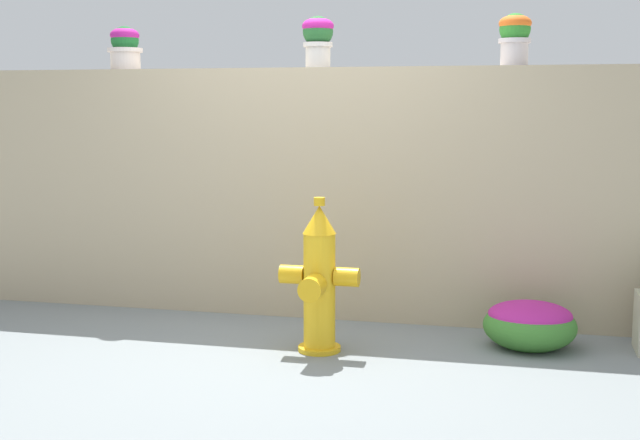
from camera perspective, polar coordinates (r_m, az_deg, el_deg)
ground_plane at (r=5.11m, az=-3.51°, el=-9.46°), size 24.00×24.00×0.00m
stone_wall at (r=6.10m, az=-0.26°, el=1.89°), size 6.36×0.41×1.77m
potted_plant_1 at (r=6.55m, az=-13.09°, el=11.41°), size 0.26×0.26×0.32m
potted_plant_2 at (r=6.05m, az=-0.14°, el=12.33°), size 0.23×0.23×0.36m
potted_plant_3 at (r=5.95m, az=13.08°, el=12.12°), size 0.22×0.22×0.36m
fire_hydrant at (r=5.17m, az=-0.08°, el=-4.18°), size 0.50×0.40×0.96m
flower_bush_left at (r=5.46m, az=14.04°, el=-6.78°), size 0.58×0.52×0.31m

